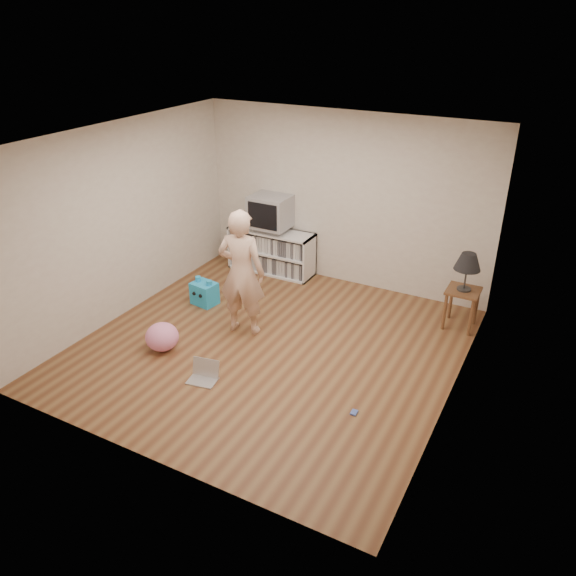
% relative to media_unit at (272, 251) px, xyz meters
% --- Properties ---
extents(ground, '(4.50, 4.50, 0.00)m').
position_rel_media_unit_xyz_m(ground, '(1.11, -2.04, -0.35)').
color(ground, brown).
rests_on(ground, ground).
extents(walls, '(4.52, 4.52, 2.60)m').
position_rel_media_unit_xyz_m(walls, '(1.11, -2.04, 0.95)').
color(walls, beige).
rests_on(walls, ground).
extents(ceiling, '(4.50, 4.50, 0.01)m').
position_rel_media_unit_xyz_m(ceiling, '(1.11, -2.04, 2.25)').
color(ceiling, white).
rests_on(ceiling, walls).
extents(media_unit, '(1.40, 0.45, 0.70)m').
position_rel_media_unit_xyz_m(media_unit, '(0.00, 0.00, 0.00)').
color(media_unit, white).
rests_on(media_unit, ground).
extents(dvd_deck, '(0.45, 0.35, 0.07)m').
position_rel_media_unit_xyz_m(dvd_deck, '(0.00, -0.02, 0.39)').
color(dvd_deck, gray).
rests_on(dvd_deck, media_unit).
extents(crt_tv, '(0.60, 0.53, 0.50)m').
position_rel_media_unit_xyz_m(crt_tv, '(0.00, -0.02, 0.67)').
color(crt_tv, '#9C9CA1').
rests_on(crt_tv, dvd_deck).
extents(side_table, '(0.42, 0.42, 0.55)m').
position_rel_media_unit_xyz_m(side_table, '(3.10, -0.39, 0.07)').
color(side_table, brown).
rests_on(side_table, ground).
extents(table_lamp, '(0.34, 0.34, 0.52)m').
position_rel_media_unit_xyz_m(table_lamp, '(3.10, -0.39, 0.59)').
color(table_lamp, '#333333').
rests_on(table_lamp, side_table).
extents(person, '(0.68, 0.51, 1.68)m').
position_rel_media_unit_xyz_m(person, '(0.60, -1.83, 0.49)').
color(person, beige).
rests_on(person, ground).
extents(laptop, '(0.37, 0.32, 0.23)m').
position_rel_media_unit_xyz_m(laptop, '(0.79, -2.99, -0.29)').
color(laptop, silver).
rests_on(laptop, ground).
extents(playing_cards, '(0.07, 0.09, 0.02)m').
position_rel_media_unit_xyz_m(playing_cards, '(2.55, -2.75, -0.34)').
color(playing_cards, '#4A65C6').
rests_on(playing_cards, ground).
extents(plush_blue, '(0.38, 0.34, 0.40)m').
position_rel_media_unit_xyz_m(plush_blue, '(-0.30, -1.46, -0.18)').
color(plush_blue, '#1CA5E9').
rests_on(plush_blue, ground).
extents(plush_pink, '(0.52, 0.52, 0.35)m').
position_rel_media_unit_xyz_m(plush_pink, '(-0.04, -2.71, -0.17)').
color(plush_pink, pink).
rests_on(plush_pink, ground).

